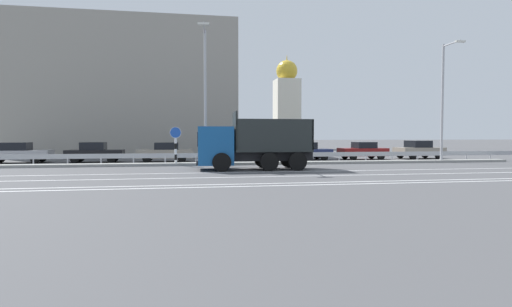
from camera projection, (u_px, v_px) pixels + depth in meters
ground_plane at (281, 167)px, 25.09m from camera, size 320.00×320.00×0.00m
lane_strip_0 at (260, 172)px, 21.70m from camera, size 65.17×0.16×0.01m
lane_strip_1 at (270, 177)px, 19.27m from camera, size 65.17×0.16×0.01m
lane_strip_2 at (283, 183)px, 16.58m from camera, size 65.17×0.16×0.01m
lane_strip_3 at (287, 185)px, 15.83m from camera, size 65.17×0.16×0.01m
median_island at (272, 163)px, 27.58m from camera, size 35.84×1.10×0.18m
median_guardrail at (270, 155)px, 28.39m from camera, size 65.17×0.09×0.78m
dump_truck at (240, 148)px, 23.30m from camera, size 6.79×2.84×3.36m
median_road_sign at (176, 145)px, 26.42m from camera, size 0.76×0.16×2.57m
street_lamp_1 at (205, 90)px, 26.40m from camera, size 0.71×2.62×8.96m
street_lamp_2 at (444, 97)px, 29.24m from camera, size 0.70×2.08×8.69m
parked_car_1 at (17, 153)px, 28.85m from camera, size 4.62×2.20×1.49m
parked_car_2 at (95, 152)px, 29.50m from camera, size 4.04×1.84×1.50m
parked_car_3 at (165, 152)px, 30.14m from camera, size 4.10×2.05×1.47m
parked_car_4 at (239, 152)px, 31.17m from camera, size 4.24×2.11×1.36m
parked_car_5 at (306, 151)px, 32.51m from camera, size 4.08×1.95×1.45m
parked_car_6 at (363, 151)px, 33.23m from camera, size 3.93×1.93×1.46m
parked_car_7 at (419, 150)px, 34.27m from camera, size 4.05×2.18×1.56m
background_building_0 at (132, 93)px, 44.40m from camera, size 21.90×15.77×13.38m
church_tower at (287, 106)px, 60.84m from camera, size 3.60×3.60×14.31m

